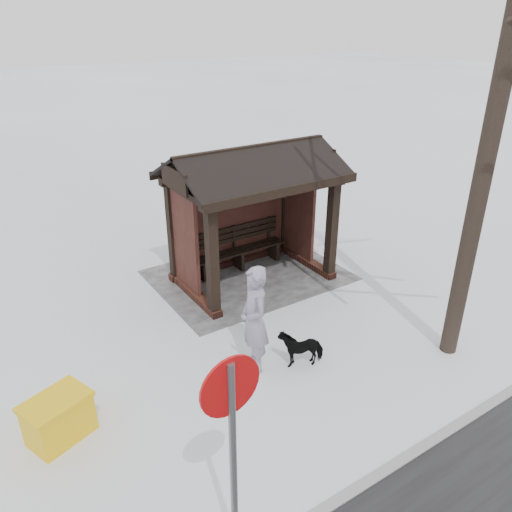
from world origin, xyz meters
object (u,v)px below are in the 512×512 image
Objects in this scene: bus_shelter at (249,187)px; dog at (301,346)px; pedestrian at (254,320)px; grit_bin at (59,418)px; road_sign at (231,421)px.

dog is at bearing 73.19° from bus_shelter.
pedestrian is 3.23m from grit_bin.
grit_bin reaches higher than dog.
bus_shelter reaches higher than pedestrian.
pedestrian is at bearing 59.09° from bus_shelter.
dog is (0.96, 3.18, -1.85)m from bus_shelter.
bus_shelter is at bearing -177.22° from dog.
dog is at bearing -143.43° from road_sign.
bus_shelter is at bearing -127.37° from road_sign.
pedestrian is 2.51× the size of dog.
dog is (-0.75, 0.32, -0.63)m from pedestrian.
pedestrian is at bearing -130.39° from road_sign.
dog is 3.95m from grit_bin.
dog is 0.29× the size of road_sign.
pedestrian reaches higher than grit_bin.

